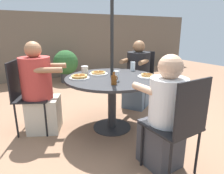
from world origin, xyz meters
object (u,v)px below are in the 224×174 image
Objects in this scene: drinking_glass_a at (116,76)px; potted_shrub at (66,64)px; drinking_glass_b at (133,66)px; patio_chair_south at (141,74)px; coffee_cup at (85,70)px; pancake_plate_a at (99,73)px; patio_chair_north at (26,92)px; patio_chair_east at (179,122)px; diner_south at (137,78)px; pancake_plate_b at (79,77)px; pancake_plate_c at (147,76)px; diner_east at (164,118)px; syrup_bottle at (114,80)px; diner_north at (40,92)px; patio_table at (112,86)px.

drinking_glass_a is 0.15× the size of potted_shrub.
patio_chair_south is at bearing 39.45° from drinking_glass_b.
pancake_plate_a is at bearing -41.70° from coffee_cup.
patio_chair_north is 7.22× the size of drinking_glass_b.
coffee_cup is 0.73m from drinking_glass_b.
potted_shrub is at bearing 85.34° from patio_chair_east.
diner_south reaches higher than pancake_plate_b.
patio_chair_east is 3.87m from potted_shrub.
patio_chair_south reaches higher than pancake_plate_c.
pancake_plate_a is 2.54m from potted_shrub.
drinking_glass_a is at bearing 97.27° from diner_south.
pancake_plate_a is at bearing 135.14° from pancake_plate_c.
coffee_cup is 0.60m from drinking_glass_a.
patio_chair_south is (1.95, 0.12, 0.00)m from patio_chair_north.
coffee_cup is at bearing 54.34° from pancake_plate_b.
patio_chair_south is 0.64m from drinking_glass_b.
syrup_bottle is (-0.19, 0.61, 0.26)m from diner_east.
pancake_plate_b is 0.87m from pancake_plate_c.
pancake_plate_a is at bearing 77.02° from patio_chair_south.
patio_chair_east is 0.85× the size of diner_east.
potted_shrub is at bearing 83.25° from pancake_plate_a.
pancake_plate_a is at bearing 103.37° from diner_north.
diner_east reaches higher than potted_shrub.
patio_table is at bearing 90.00° from patio_chair_south.
patio_chair_east is 7.22× the size of drinking_glass_b.
patio_chair_east is 8.81× the size of coffee_cup.
potted_shrub is (0.30, 2.51, -0.26)m from pancake_plate_a.
potted_shrub is (0.62, 2.62, -0.26)m from pancake_plate_b.
patio_chair_east is 3.78× the size of pancake_plate_a.
pancake_plate_b is 0.52m from syrup_bottle.
diner_east reaches higher than patio_chair_south.
diner_south is (1.64, 0.10, -0.02)m from diner_north.
diner_south is 2.32m from potted_shrub.
pancake_plate_c is 1.72× the size of syrup_bottle.
syrup_bottle is (0.24, -0.46, 0.04)m from pancake_plate_b.
diner_east is at bearing 58.61° from diner_north.
pancake_plate_b is at bearing 76.62° from patio_chair_south.
diner_north reaches higher than potted_shrub.
diner_south is 7.89× the size of syrup_bottle.
patio_table is 0.28m from drinking_glass_a.
diner_east is at bearing -111.37° from drinking_glass_b.
drinking_glass_b is at bearing 37.94° from drinking_glass_a.
diner_south is (0.79, 0.50, -0.09)m from patio_table.
syrup_bottle is (-0.20, 0.79, 0.24)m from patio_chair_east.
diner_north is (-0.85, 0.40, -0.07)m from patio_table.
diner_south is (0.76, 1.44, 0.00)m from diner_east.
diner_east is 4.46× the size of pancake_plate_a.
patio_table is at bearing -94.55° from potted_shrub.
potted_shrub is at bearing 82.97° from syrup_bottle.
patio_chair_north is at bearing 165.62° from pancake_plate_a.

